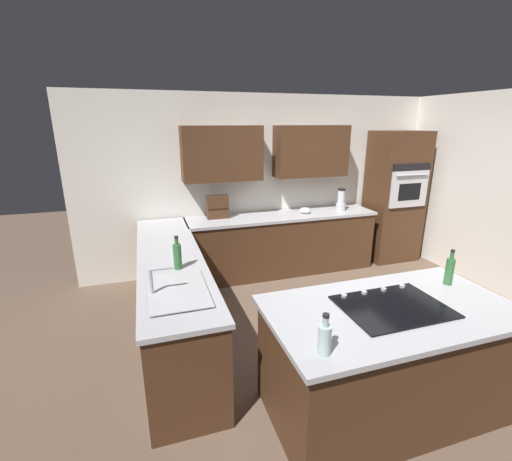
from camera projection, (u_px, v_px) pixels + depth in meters
ground_plane at (347, 329)px, 3.90m from camera, size 14.00×14.00×0.00m
wall_back at (277, 176)px, 5.32m from camera, size 6.00×0.44×2.60m
wall_left at (509, 196)px, 4.51m from camera, size 0.10×4.00×2.60m
lower_cabinets_back at (282, 245)px, 5.31m from camera, size 2.80×0.60×0.86m
countertop_back at (282, 216)px, 5.18m from camera, size 2.84×0.64×0.04m
lower_cabinets_side at (173, 296)px, 3.75m from camera, size 0.60×2.90×0.86m
countertop_side at (170, 256)px, 3.61m from camera, size 0.64×2.94×0.04m
island_base at (386, 361)px, 2.72m from camera, size 1.79×0.92×0.86m
island_top at (392, 310)px, 2.58m from camera, size 1.87×1.00×0.04m
wall_oven at (394, 197)px, 5.70m from camera, size 0.80×0.66×2.08m
sink_unit at (177, 290)px, 2.80m from camera, size 0.46×0.70×0.23m
cooktop at (392, 306)px, 2.58m from camera, size 0.76×0.56×0.03m
blender at (341, 201)px, 5.38m from camera, size 0.15×0.15×0.34m
mixing_bowl at (305, 210)px, 5.23m from camera, size 0.16×0.16×0.09m
spice_rack at (218, 207)px, 4.92m from camera, size 0.30×0.11×0.33m
dish_soap_bottle at (177, 256)px, 3.22m from camera, size 0.08×0.08×0.32m
oil_bottle at (324, 338)px, 2.03m from camera, size 0.08×0.08×0.26m
second_bottle at (449, 270)px, 2.91m from camera, size 0.07×0.07×0.31m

